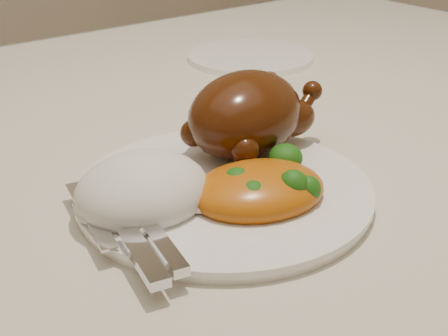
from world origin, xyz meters
TOP-DOWN VIEW (x-y plane):
  - dining_table at (0.00, 0.00)m, footprint 1.60×0.90m
  - tablecloth at (0.00, 0.00)m, footprint 1.73×1.03m
  - dinner_plate at (-0.07, -0.19)m, footprint 0.36×0.36m
  - side_plate at (0.27, 0.17)m, footprint 0.26×0.26m
  - roast_chicken at (0.01, -0.14)m, footprint 0.19×0.14m
  - rice_mound at (-0.15, -0.17)m, footprint 0.13×0.12m
  - mac_and_cheese at (-0.05, -0.23)m, footprint 0.15×0.13m
  - cutlery at (-0.19, -0.22)m, footprint 0.06×0.20m

SIDE VIEW (x-z plane):
  - dining_table at x=0.00m, z-range 0.29..1.05m
  - tablecloth at x=0.00m, z-range 0.65..0.83m
  - side_plate at x=0.27m, z-range 0.77..0.78m
  - dinner_plate at x=-0.07m, z-range 0.77..0.78m
  - cutlery at x=-0.19m, z-range 0.78..0.79m
  - mac_and_cheese at x=-0.05m, z-range 0.77..0.82m
  - rice_mound at x=-0.15m, z-range 0.76..0.83m
  - roast_chicken at x=0.01m, z-range 0.78..0.87m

